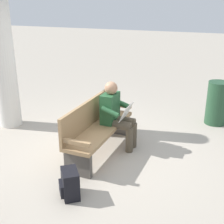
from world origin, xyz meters
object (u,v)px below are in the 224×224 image
bench_near (97,127)px  person_seated (116,113)px  trash_bin (217,103)px  support_pillar (2,47)px  backpack (70,184)px

bench_near → person_seated: bearing=141.3°
person_seated → trash_bin: bearing=139.4°
support_pillar → trash_bin: bearing=112.0°
backpack → trash_bin: trash_bin is taller
bench_near → backpack: (1.29, 0.18, -0.27)m
person_seated → support_pillar: size_ratio=0.37×
backpack → support_pillar: bearing=-126.2°
person_seated → backpack: person_seated is taller
support_pillar → trash_bin: support_pillar is taller
bench_near → support_pillar: bearing=-99.5°
bench_near → trash_bin: size_ratio=2.02×
bench_near → support_pillar: size_ratio=0.56×
person_seated → support_pillar: bearing=-91.7°
bench_near → person_seated: person_seated is taller
bench_near → support_pillar: (-0.42, -2.15, 1.15)m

